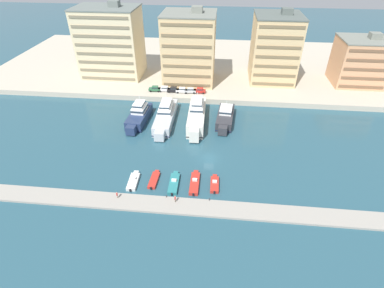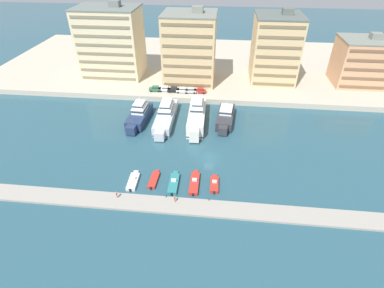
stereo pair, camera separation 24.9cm
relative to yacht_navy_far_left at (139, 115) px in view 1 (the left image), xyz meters
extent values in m
plane|color=#285160|center=(22.07, -16.60, -2.04)|extent=(400.00, 400.00, 0.00)
cube|color=#BCB29E|center=(22.07, 48.22, -1.13)|extent=(180.00, 70.00, 1.82)
cube|color=#9E998E|center=(22.07, -33.65, -1.79)|extent=(120.00, 4.57, 0.51)
cube|color=navy|center=(0.01, 0.16, -0.61)|extent=(5.50, 13.60, 2.87)
cube|color=navy|center=(-0.39, -7.59, -0.53)|extent=(2.77, 2.54, 2.44)
cube|color=#192347|center=(0.01, 0.16, -1.54)|extent=(5.55, 13.73, 0.24)
cube|color=white|center=(0.06, 1.16, 1.64)|extent=(4.04, 5.80, 1.63)
cube|color=#233342|center=(0.06, 1.16, 1.80)|extent=(4.09, 5.86, 0.59)
cube|color=white|center=(0.06, 1.16, 3.06)|extent=(3.15, 4.52, 1.22)
cube|color=#233342|center=(0.06, 1.16, 3.18)|extent=(3.19, 4.57, 0.44)
cylinder|color=silver|center=(0.10, 2.01, 4.57)|extent=(0.16, 0.16, 1.80)
cube|color=navy|center=(0.38, 7.29, -1.25)|extent=(4.13, 1.11, 0.20)
cube|color=silver|center=(7.98, 0.80, -0.58)|extent=(5.12, 18.76, 2.92)
cube|color=silver|center=(8.10, -9.66, -0.51)|extent=(2.73, 2.48, 2.48)
cube|color=#192347|center=(7.98, 0.80, -1.53)|extent=(5.17, 18.95, 0.24)
cube|color=white|center=(7.97, 2.20, 1.67)|extent=(3.92, 7.90, 1.59)
cube|color=#233342|center=(7.97, 2.20, 1.83)|extent=(3.97, 7.98, 0.57)
cube|color=white|center=(7.97, 2.20, 3.07)|extent=(3.05, 6.16, 1.22)
cube|color=#233342|center=(7.97, 2.20, 3.19)|extent=(3.09, 6.22, 0.44)
cylinder|color=silver|center=(7.95, 3.38, 4.58)|extent=(0.16, 0.16, 1.80)
cube|color=silver|center=(7.87, 10.60, -1.24)|extent=(4.18, 0.95, 0.20)
cube|color=silver|center=(17.38, 0.86, 0.01)|extent=(5.16, 18.52, 4.09)
cube|color=silver|center=(17.62, -9.41, 0.11)|extent=(2.66, 2.43, 3.48)
cube|color=black|center=(17.38, 0.86, -1.32)|extent=(5.21, 18.71, 0.24)
cube|color=white|center=(17.35, 2.24, 2.87)|extent=(3.87, 7.82, 1.62)
cube|color=#233342|center=(17.35, 2.24, 3.03)|extent=(3.92, 7.90, 0.58)
cube|color=white|center=(17.35, 2.24, 4.26)|extent=(3.02, 6.10, 1.17)
cube|color=#233342|center=(17.35, 2.24, 4.38)|extent=(3.06, 6.16, 0.42)
cylinder|color=silver|center=(17.32, 3.40, 5.75)|extent=(0.16, 0.16, 1.80)
cube|color=silver|center=(17.16, 10.52, -0.91)|extent=(4.04, 0.99, 0.20)
cube|color=#333338|center=(25.90, 2.46, -0.63)|extent=(5.67, 13.29, 2.82)
cube|color=#333338|center=(25.27, -5.02, -0.56)|extent=(2.71, 2.50, 2.39)
cube|color=#192347|center=(25.90, 2.46, -1.55)|extent=(5.72, 13.42, 0.24)
cube|color=white|center=(25.98, 3.42, 1.48)|extent=(4.03, 5.72, 1.40)
cube|color=#233342|center=(25.98, 3.42, 1.62)|extent=(4.08, 5.78, 0.50)
cylinder|color=silver|center=(26.05, 4.24, 3.08)|extent=(0.16, 0.16, 1.80)
cube|color=#333338|center=(26.48, 9.36, -1.27)|extent=(3.97, 1.22, 0.20)
cube|color=white|center=(5.40, -27.47, -1.64)|extent=(2.25, 5.53, 0.79)
cube|color=white|center=(5.28, -24.34, -1.64)|extent=(1.16, 0.96, 0.67)
cube|color=silver|center=(5.38, -27.06, -0.96)|extent=(1.15, 0.64, 0.57)
cube|color=#283847|center=(5.37, -26.78, -0.88)|extent=(1.02, 0.12, 0.34)
cube|color=black|center=(5.51, -30.38, -1.49)|extent=(0.37, 0.29, 0.60)
cube|color=red|center=(9.97, -26.42, -1.69)|extent=(1.92, 5.39, 0.71)
cube|color=red|center=(10.08, -23.41, -1.69)|extent=(0.98, 0.81, 0.60)
cube|color=black|center=(9.87, -29.26, -1.54)|extent=(0.37, 0.29, 0.60)
cube|color=teal|center=(14.71, -27.27, -1.61)|extent=(2.17, 6.55, 0.87)
cube|color=teal|center=(14.63, -23.61, -1.61)|extent=(1.14, 0.94, 0.74)
cube|color=silver|center=(14.70, -26.78, -0.93)|extent=(1.13, 0.62, 0.50)
cube|color=#283847|center=(14.70, -26.50, -0.85)|extent=(1.02, 0.10, 0.30)
cube|color=black|center=(14.78, -30.70, -1.46)|extent=(0.37, 0.29, 0.60)
cube|color=red|center=(19.36, -26.67, -1.61)|extent=(2.04, 6.97, 0.87)
cube|color=red|center=(19.33, -22.80, -1.61)|extent=(1.10, 0.90, 0.74)
cube|color=silver|center=(19.36, -26.15, -0.91)|extent=(1.09, 0.61, 0.52)
cube|color=#283847|center=(19.35, -25.87, -0.84)|extent=(0.99, 0.09, 0.31)
cube|color=black|center=(19.40, -30.33, -1.46)|extent=(0.36, 0.28, 0.60)
cube|color=red|center=(23.86, -26.56, -1.64)|extent=(1.95, 4.94, 0.80)
cube|color=red|center=(23.81, -23.73, -1.64)|extent=(1.04, 0.85, 0.68)
cube|color=silver|center=(23.85, -26.19, -1.00)|extent=(1.03, 0.62, 0.49)
cube|color=#283847|center=(23.85, -25.91, -0.92)|extent=(0.93, 0.10, 0.30)
cube|color=black|center=(23.91, -29.19, -1.49)|extent=(0.37, 0.29, 0.60)
cube|color=#2D6642|center=(1.23, 17.63, 0.50)|extent=(4.16, 1.84, 0.80)
cube|color=#2D6642|center=(1.38, 17.63, 1.24)|extent=(2.15, 1.63, 0.68)
cube|color=#1E2833|center=(1.38, 17.63, 1.24)|extent=(2.11, 1.65, 0.37)
cylinder|color=black|center=(-0.09, 16.73, 0.10)|extent=(0.65, 0.24, 0.64)
cylinder|color=black|center=(-0.15, 18.43, 0.10)|extent=(0.65, 0.24, 0.64)
cylinder|color=black|center=(2.61, 16.82, 0.10)|extent=(0.65, 0.24, 0.64)
cylinder|color=black|center=(2.55, 18.52, 0.10)|extent=(0.65, 0.24, 0.64)
cube|color=white|center=(4.57, 17.87, 0.50)|extent=(4.18, 1.91, 0.80)
cube|color=white|center=(4.72, 17.88, 1.24)|extent=(2.18, 1.67, 0.68)
cube|color=#1E2833|center=(4.72, 17.88, 1.24)|extent=(2.14, 1.68, 0.37)
cylinder|color=black|center=(3.27, 16.95, 0.10)|extent=(0.65, 0.25, 0.64)
cylinder|color=black|center=(3.18, 18.65, 0.10)|extent=(0.65, 0.25, 0.64)
cylinder|color=black|center=(5.96, 17.09, 0.10)|extent=(0.65, 0.25, 0.64)
cylinder|color=black|center=(5.87, 18.79, 0.10)|extent=(0.65, 0.25, 0.64)
cube|color=black|center=(7.70, 17.59, 0.50)|extent=(4.10, 1.71, 0.80)
cube|color=black|center=(7.85, 17.59, 1.24)|extent=(2.10, 1.56, 0.68)
cube|color=#1E2833|center=(7.85, 17.59, 1.24)|extent=(2.06, 1.58, 0.37)
cylinder|color=black|center=(6.35, 16.74, 0.10)|extent=(0.64, 0.22, 0.64)
cylinder|color=black|center=(6.35, 18.44, 0.10)|extent=(0.64, 0.22, 0.64)
cylinder|color=black|center=(9.05, 16.74, 0.10)|extent=(0.64, 0.22, 0.64)
cylinder|color=black|center=(9.05, 18.44, 0.10)|extent=(0.64, 0.22, 0.64)
cube|color=white|center=(10.77, 17.46, 0.50)|extent=(4.14, 1.80, 0.80)
cube|color=white|center=(10.92, 17.47, 1.24)|extent=(2.14, 1.61, 0.68)
cube|color=#1E2833|center=(10.92, 17.47, 1.24)|extent=(2.10, 1.63, 0.37)
cylinder|color=black|center=(9.44, 16.58, 0.10)|extent=(0.65, 0.24, 0.64)
cylinder|color=black|center=(9.40, 18.28, 0.10)|extent=(0.65, 0.24, 0.64)
cylinder|color=black|center=(12.14, 16.65, 0.10)|extent=(0.65, 0.24, 0.64)
cylinder|color=black|center=(12.10, 18.35, 0.10)|extent=(0.65, 0.24, 0.64)
cube|color=#B7BCC1|center=(13.61, 17.47, 0.50)|extent=(4.22, 2.01, 0.80)
cube|color=#B7BCC1|center=(13.76, 17.48, 1.24)|extent=(2.21, 1.71, 0.68)
cube|color=#1E2833|center=(13.76, 17.48, 1.24)|extent=(2.17, 1.73, 0.37)
cylinder|color=black|center=(12.33, 16.52, 0.10)|extent=(0.65, 0.27, 0.64)
cylinder|color=black|center=(12.20, 18.22, 0.10)|extent=(0.65, 0.27, 0.64)
cylinder|color=black|center=(15.02, 16.73, 0.10)|extent=(0.65, 0.27, 0.64)
cylinder|color=black|center=(14.89, 18.42, 0.10)|extent=(0.65, 0.27, 0.64)
cube|color=red|center=(16.86, 17.78, 0.50)|extent=(4.11, 1.73, 0.80)
cube|color=red|center=(17.01, 17.78, 1.24)|extent=(2.11, 1.58, 0.68)
cube|color=#1E2833|center=(17.01, 17.78, 1.24)|extent=(2.07, 1.59, 0.37)
cylinder|color=black|center=(15.50, 16.94, 0.10)|extent=(0.64, 0.23, 0.64)
cylinder|color=black|center=(15.52, 18.64, 0.10)|extent=(0.64, 0.23, 0.64)
cylinder|color=black|center=(18.20, 16.92, 0.10)|extent=(0.64, 0.23, 0.64)
cylinder|color=black|center=(18.22, 18.62, 0.10)|extent=(0.64, 0.23, 0.64)
cube|color=beige|center=(-17.19, 31.20, 11.84)|extent=(21.75, 15.36, 24.12)
cube|color=#7E7359|center=(-17.19, 23.42, 1.29)|extent=(20.01, 0.24, 0.90)
cube|color=#7E7359|center=(-17.19, 23.42, 4.30)|extent=(20.01, 0.24, 0.90)
cube|color=#7E7359|center=(-17.19, 23.42, 7.31)|extent=(20.01, 0.24, 0.90)
cube|color=#7E7359|center=(-17.19, 23.42, 10.33)|extent=(20.01, 0.24, 0.90)
cube|color=#7E7359|center=(-17.19, 23.42, 13.34)|extent=(20.01, 0.24, 0.90)
cube|color=#7E7359|center=(-17.19, 23.42, 16.36)|extent=(20.01, 0.24, 0.90)
cube|color=#7E7359|center=(-17.19, 23.42, 19.37)|extent=(20.01, 0.24, 0.90)
cube|color=#7E7359|center=(-17.19, 23.42, 22.39)|extent=(20.01, 0.24, 0.90)
cube|color=slate|center=(-17.19, 31.20, 24.09)|extent=(22.19, 15.67, 0.40)
cube|color=slate|center=(-13.93, 31.20, 25.29)|extent=(3.60, 3.20, 2.00)
cube|color=#E0BC84|center=(12.19, 28.43, 11.47)|extent=(17.78, 16.02, 23.38)
cube|color=#7B6748|center=(12.19, 20.32, 1.45)|extent=(16.35, 0.24, 0.90)
cube|color=#7B6748|center=(12.19, 20.32, 4.79)|extent=(16.35, 0.24, 0.90)
cube|color=#7B6748|center=(12.19, 20.32, 8.13)|extent=(16.35, 0.24, 0.90)
cube|color=#7B6748|center=(12.19, 20.32, 11.47)|extent=(16.35, 0.24, 0.90)
cube|color=#7B6748|center=(12.19, 20.32, 14.81)|extent=(16.35, 0.24, 0.90)
cube|color=#7B6748|center=(12.19, 20.32, 18.15)|extent=(16.35, 0.24, 0.90)
cube|color=#7B6748|center=(12.19, 20.32, 21.49)|extent=(16.35, 0.24, 0.90)
cube|color=gray|center=(12.19, 28.43, 23.36)|extent=(18.13, 16.34, 0.40)
cube|color=gray|center=(14.86, 28.43, 24.56)|extent=(3.60, 3.20, 2.00)
cube|color=#E0BC84|center=(42.27, 32.85, 11.03)|extent=(15.65, 17.07, 22.51)
cube|color=#7B6748|center=(42.27, 24.21, 1.39)|extent=(14.40, 0.24, 0.90)
cube|color=#7B6748|center=(42.27, 24.21, 4.60)|extent=(14.40, 0.24, 0.90)
cube|color=#7B6748|center=(42.27, 24.21, 7.82)|extent=(14.40, 0.24, 0.90)
cube|color=#7B6748|center=(42.27, 24.21, 11.03)|extent=(14.40, 0.24, 0.90)
cube|color=#7B6748|center=(42.27, 24.21, 14.25)|extent=(14.40, 0.24, 0.90)
cube|color=#7B6748|center=(42.27, 24.21, 17.47)|extent=(14.40, 0.24, 0.90)
cube|color=#7B6748|center=(42.27, 24.21, 20.68)|extent=(14.40, 0.24, 0.90)
cube|color=#56605B|center=(42.27, 32.85, 22.49)|extent=(15.96, 17.42, 0.40)
cube|color=#56605B|center=(44.62, 32.85, 23.69)|extent=(3.60, 3.20, 2.00)
cube|color=tan|center=(72.38, 32.26, 7.54)|extent=(16.27, 14.35, 15.53)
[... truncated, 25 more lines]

